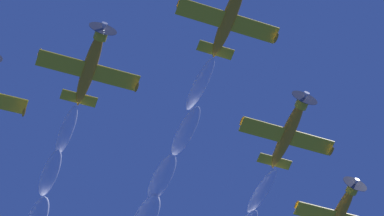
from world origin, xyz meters
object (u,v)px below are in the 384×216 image
Objects in this scene: airplane_lead at (230,15)px; airplane_right_wingman at (90,65)px; airplane_left_wingman at (289,131)px; airplane_outer_left at (340,213)px.

airplane_right_wingman is (-0.42, -13.99, -1.06)m from airplane_lead.
airplane_left_wingman is 1.00× the size of airplane_right_wingman.
airplane_lead is 1.00× the size of airplane_right_wingman.
airplane_lead is 13.80m from airplane_left_wingman.
airplane_outer_left is at bearing 170.40° from airplane_lead.
airplane_right_wingman is at bearing -50.55° from airplane_left_wingman.
airplane_outer_left is (-25.80, 18.42, 0.21)m from airplane_right_wingman.
airplane_lead is 26.60m from airplane_outer_left.
airplane_left_wingman is 20.73m from airplane_right_wingman.
airplane_left_wingman is (-13.59, 2.02, -1.32)m from airplane_lead.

